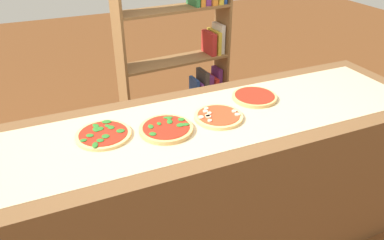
% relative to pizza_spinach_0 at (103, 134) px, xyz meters
% --- Properties ---
extents(counter, '(2.70, 0.75, 0.89)m').
position_rel_pizza_spinach_0_xyz_m(counter, '(0.43, -0.06, -0.46)').
color(counter, brown).
rests_on(counter, ground_plane).
extents(parchment_paper, '(2.50, 0.57, 0.00)m').
position_rel_pizza_spinach_0_xyz_m(parchment_paper, '(0.43, -0.06, -0.01)').
color(parchment_paper, tan).
rests_on(parchment_paper, counter).
extents(pizza_spinach_0, '(0.26, 0.26, 0.02)m').
position_rel_pizza_spinach_0_xyz_m(pizza_spinach_0, '(0.00, 0.00, 0.00)').
color(pizza_spinach_0, '#DBB26B').
rests_on(pizza_spinach_0, parchment_paper).
extents(pizza_spinach_1, '(0.26, 0.26, 0.03)m').
position_rel_pizza_spinach_0_xyz_m(pizza_spinach_1, '(0.29, -0.07, 0.00)').
color(pizza_spinach_1, tan).
rests_on(pizza_spinach_1, parchment_paper).
extents(pizza_mushroom_2, '(0.25, 0.25, 0.03)m').
position_rel_pizza_spinach_0_xyz_m(pizza_mushroom_2, '(0.57, -0.06, 0.00)').
color(pizza_mushroom_2, '#DBB26B').
rests_on(pizza_mushroom_2, parchment_paper).
extents(pizza_plain_3, '(0.25, 0.25, 0.02)m').
position_rel_pizza_spinach_0_xyz_m(pizza_plain_3, '(0.86, 0.06, 0.00)').
color(pizza_plain_3, tan).
rests_on(pizza_plain_3, parchment_paper).
extents(bookshelf, '(0.89, 0.29, 1.59)m').
position_rel_pizza_spinach_0_xyz_m(bookshelf, '(0.88, 1.03, -0.14)').
color(bookshelf, brown).
rests_on(bookshelf, ground_plane).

